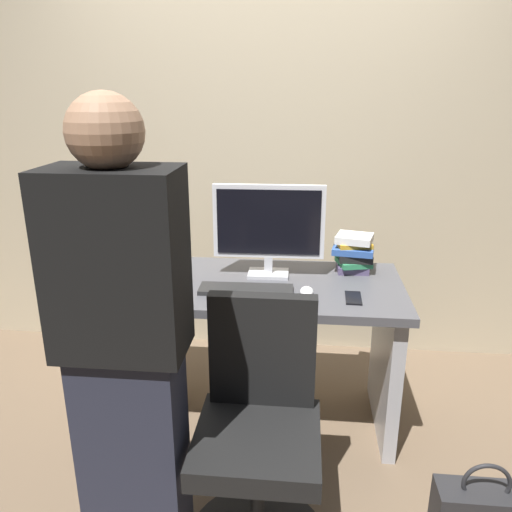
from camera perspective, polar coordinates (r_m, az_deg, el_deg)
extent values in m
plane|color=brown|center=(2.79, 0.11, -17.54)|extent=(9.00, 9.00, 0.00)
cube|color=tan|center=(3.11, 1.73, 15.86)|extent=(6.40, 0.10, 3.00)
cube|color=#4C4C51|center=(2.43, 0.12, -3.43)|extent=(1.40, 0.69, 0.04)
cube|color=#B2B2B7|center=(2.73, -13.56, -10.19)|extent=(0.06, 0.61, 0.71)
cube|color=#B2B2B7|center=(2.62, 14.41, -11.51)|extent=(0.06, 0.61, 0.71)
cylinder|color=black|center=(2.04, 0.15, -25.46)|extent=(0.05, 0.05, 0.39)
cube|color=black|center=(1.89, 0.15, -20.31)|extent=(0.44, 0.44, 0.08)
cube|color=black|center=(1.90, 0.73, -10.58)|extent=(0.40, 0.06, 0.44)
cube|color=#262838|center=(1.92, -13.49, -21.43)|extent=(0.34, 0.20, 0.85)
cube|color=black|center=(1.57, -15.43, -0.89)|extent=(0.40, 0.24, 0.58)
sphere|color=#A57A5B|center=(1.49, -16.73, 13.36)|extent=(0.22, 0.22, 0.22)
cube|color=silver|center=(2.52, 1.40, -1.99)|extent=(0.20, 0.14, 0.02)
cube|color=silver|center=(2.50, 1.41, -0.96)|extent=(0.04, 0.03, 0.08)
cube|color=silver|center=(2.44, 1.45, 3.92)|extent=(0.54, 0.04, 0.36)
cube|color=black|center=(2.42, 1.41, 3.82)|extent=(0.50, 0.02, 0.32)
cube|color=#262626|center=(2.31, -1.14, -3.82)|extent=(0.43, 0.14, 0.02)
ellipsoid|color=white|center=(2.29, 5.76, -4.01)|extent=(0.06, 0.10, 0.03)
cylinder|color=#D84C3F|center=(2.42, -10.95, -2.09)|extent=(0.07, 0.07, 0.10)
cylinder|color=silver|center=(2.69, -9.27, -0.01)|extent=(0.06, 0.06, 0.09)
cube|color=#594C72|center=(2.60, 10.85, -1.38)|extent=(0.16, 0.12, 0.04)
cube|color=#338C59|center=(2.60, 10.97, -0.68)|extent=(0.19, 0.19, 0.03)
cube|color=black|center=(2.60, 11.18, 0.01)|extent=(0.17, 0.16, 0.04)
cube|color=#3359A5|center=(2.57, 10.93, 0.67)|extent=(0.22, 0.17, 0.03)
cube|color=gold|center=(2.58, 11.07, 1.32)|extent=(0.18, 0.14, 0.02)
cube|color=white|center=(2.57, 11.08, 1.97)|extent=(0.20, 0.19, 0.04)
cube|color=black|center=(2.28, 10.96, -4.68)|extent=(0.07, 0.15, 0.01)
torus|color=#262628|center=(2.15, 24.64, -22.39)|extent=(0.18, 0.02, 0.18)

